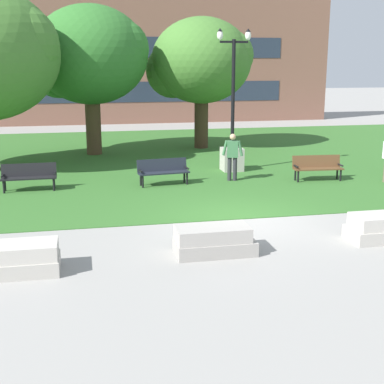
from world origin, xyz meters
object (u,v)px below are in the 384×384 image
park_bench_far_left (163,170)px  lamp_post_right (232,143)px  concrete_block_left (214,241)px  park_bench_near_left (29,175)px  park_bench_far_right (317,166)px  person_bystander_far_lawn (232,154)px  concrete_block_center (15,259)px

park_bench_far_left → lamp_post_right: size_ratio=0.34×
park_bench_far_left → concrete_block_left: bearing=-89.4°
park_bench_near_left → park_bench_far_right: bearing=-2.6°
person_bystander_far_lawn → park_bench_far_right: bearing=-10.5°
park_bench_far_left → person_bystander_far_lawn: person_bystander_far_lawn is taller
park_bench_far_right → lamp_post_right: 3.54m
concrete_block_left → park_bench_far_right: bearing=50.3°
concrete_block_left → park_bench_near_left: 8.52m
lamp_post_right → person_bystander_far_lawn: lamp_post_right is taller
park_bench_far_right → park_bench_near_left: bearing=177.4°
lamp_post_right → concrete_block_left: bearing=-108.2°
park_bench_far_left → lamp_post_right: (3.06, 1.94, 0.58)m
concrete_block_left → person_bystander_far_lawn: bearing=71.1°
park_bench_near_left → person_bystander_far_lawn: (7.11, 0.11, 0.45)m
concrete_block_left → park_bench_near_left: park_bench_near_left is taller
park_bench_far_left → park_bench_near_left: bearing=179.6°
concrete_block_center → park_bench_far_right: size_ratio=0.98×
concrete_block_center → lamp_post_right: 11.88m
park_bench_near_left → park_bench_far_left: 4.55m
park_bench_far_left → person_bystander_far_lawn: (2.56, 0.14, 0.45)m
park_bench_near_left → person_bystander_far_lawn: 7.12m
concrete_block_center → lamp_post_right: (7.24, 9.39, 0.81)m
park_bench_near_left → lamp_post_right: (7.61, 1.91, 0.58)m
lamp_post_right → person_bystander_far_lawn: (-0.50, -1.81, -0.13)m
concrete_block_center → park_bench_far_left: park_bench_far_left is taller
concrete_block_left → lamp_post_right: 9.57m
person_bystander_far_lawn → park_bench_far_left: bearing=-176.9°
concrete_block_left → lamp_post_right: bearing=71.8°
park_bench_far_left → park_bench_far_right: 5.64m
concrete_block_center → park_bench_far_left: 8.54m
park_bench_near_left → person_bystander_far_lawn: person_bystander_far_lawn is taller
park_bench_near_left → lamp_post_right: bearing=14.1°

